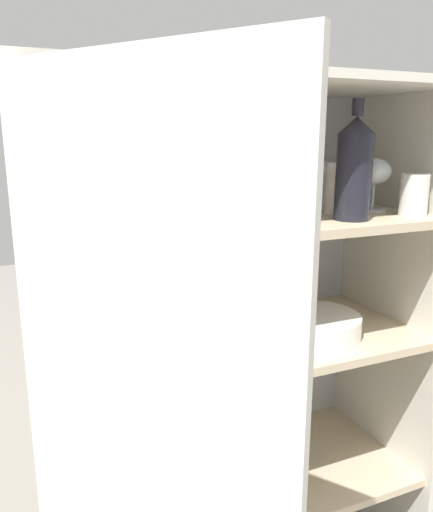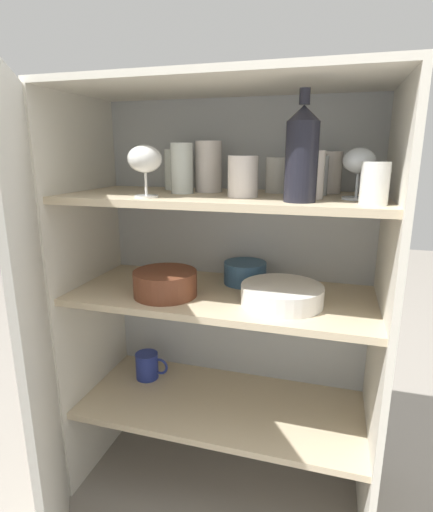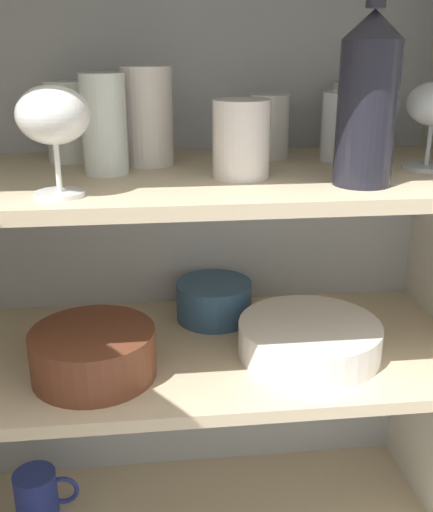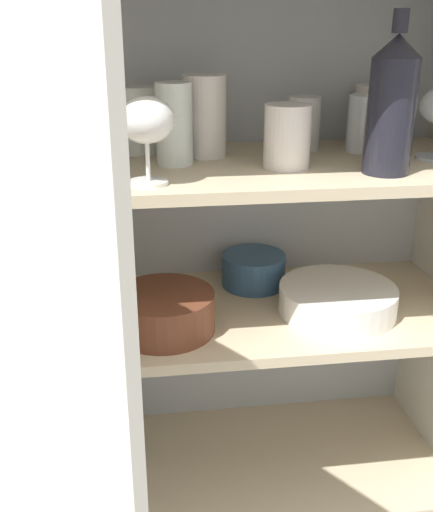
# 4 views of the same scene
# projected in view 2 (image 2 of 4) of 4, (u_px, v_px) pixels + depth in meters

# --- Properties ---
(cupboard_back_panel) EXTENTS (0.93, 0.02, 1.25)m
(cupboard_back_panel) POSITION_uv_depth(u_px,v_px,m) (237.00, 287.00, 1.40)
(cupboard_back_panel) COLOR #B2B7BC
(cupboard_back_panel) RESTS_ON ground_plane
(cupboard_side_left) EXTENTS (0.02, 0.42, 1.25)m
(cupboard_side_left) POSITION_uv_depth(u_px,v_px,m) (91.00, 294.00, 1.34)
(cupboard_side_left) COLOR silver
(cupboard_side_left) RESTS_ON ground_plane
(cupboard_side_right) EXTENTS (0.02, 0.42, 1.25)m
(cupboard_side_right) POSITION_uv_depth(u_px,v_px,m) (381.00, 326.00, 1.09)
(cupboard_side_right) COLOR silver
(cupboard_side_right) RESTS_ON ground_plane
(cupboard_top_panel) EXTENTS (0.93, 0.42, 0.02)m
(cupboard_top_panel) POSITION_uv_depth(u_px,v_px,m) (222.00, 84.00, 1.05)
(cupboard_top_panel) COLOR silver
(cupboard_top_panel) RESTS_ON cupboard_side_left
(shelf_board_lower) EXTENTS (0.89, 0.38, 0.02)m
(shelf_board_lower) POSITION_uv_depth(u_px,v_px,m) (221.00, 405.00, 1.30)
(shelf_board_lower) COLOR beige
(shelf_board_middle) EXTENTS (0.89, 0.38, 0.02)m
(shelf_board_middle) POSITION_uv_depth(u_px,v_px,m) (221.00, 296.00, 1.20)
(shelf_board_middle) COLOR beige
(shelf_board_upper) EXTENTS (0.89, 0.38, 0.02)m
(shelf_board_upper) POSITION_uv_depth(u_px,v_px,m) (222.00, 198.00, 1.13)
(shelf_board_upper) COLOR beige
(cupboard_door) EXTENTS (0.28, 0.39, 1.25)m
(cupboard_door) POSITION_uv_depth(u_px,v_px,m) (39.00, 355.00, 0.93)
(cupboard_door) COLOR silver
(cupboard_door) RESTS_ON ground_plane
(tumbler_glass_0) EXTENTS (0.07, 0.07, 0.12)m
(tumbler_glass_0) POSITION_uv_depth(u_px,v_px,m) (330.00, 172.00, 1.16)
(tumbler_glass_0) COLOR silver
(tumbler_glass_0) RESTS_ON shelf_board_upper
(tumbler_glass_1) EXTENTS (0.08, 0.08, 0.15)m
(tumbler_glass_1) POSITION_uv_depth(u_px,v_px,m) (209.00, 167.00, 1.19)
(tumbler_glass_1) COLOR silver
(tumbler_glass_1) RESTS_ON shelf_board_upper
(tumbler_glass_2) EXTENTS (0.06, 0.06, 0.12)m
(tumbler_glass_2) POSITION_uv_depth(u_px,v_px,m) (312.00, 175.00, 1.02)
(tumbler_glass_2) COLOR silver
(tumbler_glass_2) RESTS_ON shelf_board_upper
(tumbler_glass_3) EXTENTS (0.07, 0.07, 0.11)m
(tumbler_glass_3) POSITION_uv_depth(u_px,v_px,m) (315.00, 175.00, 1.11)
(tumbler_glass_3) COLOR white
(tumbler_glass_3) RESTS_ON shelf_board_upper
(tumbler_glass_4) EXTENTS (0.06, 0.06, 0.10)m
(tumbler_glass_4) POSITION_uv_depth(u_px,v_px,m) (277.00, 175.00, 1.17)
(tumbler_glass_4) COLOR white
(tumbler_glass_4) RESTS_ON shelf_board_upper
(tumbler_glass_5) EXTENTS (0.06, 0.06, 0.10)m
(tumbler_glass_5) POSITION_uv_depth(u_px,v_px,m) (375.00, 183.00, 0.90)
(tumbler_glass_5) COLOR white
(tumbler_glass_5) RESTS_ON shelf_board_upper
(tumbler_glass_6) EXTENTS (0.08, 0.08, 0.12)m
(tumbler_glass_6) POSITION_uv_depth(u_px,v_px,m) (177.00, 170.00, 1.27)
(tumbler_glass_6) COLOR white
(tumbler_glass_6) RESTS_ON shelf_board_upper
(tumbler_glass_7) EXTENTS (0.06, 0.06, 0.14)m
(tumbler_glass_7) POSITION_uv_depth(u_px,v_px,m) (182.00, 168.00, 1.15)
(tumbler_glass_7) COLOR white
(tumbler_glass_7) RESTS_ON shelf_board_upper
(tumbler_glass_8) EXTENTS (0.08, 0.08, 0.11)m
(tumbler_glass_8) POSITION_uv_depth(u_px,v_px,m) (243.00, 177.00, 1.05)
(tumbler_glass_8) COLOR silver
(tumbler_glass_8) RESTS_ON shelf_board_upper
(wine_glass_0) EXTENTS (0.08, 0.08, 0.13)m
(wine_glass_0) POSITION_uv_depth(u_px,v_px,m) (359.00, 163.00, 0.99)
(wine_glass_0) COLOR white
(wine_glass_0) RESTS_ON shelf_board_upper
(wine_glass_1) EXTENTS (0.09, 0.09, 0.14)m
(wine_glass_1) POSITION_uv_depth(u_px,v_px,m) (145.00, 160.00, 1.03)
(wine_glass_1) COLOR white
(wine_glass_1) RESTS_ON shelf_board_upper
(wine_bottle) EXTENTS (0.08, 0.08, 0.26)m
(wine_bottle) POSITION_uv_depth(u_px,v_px,m) (302.00, 154.00, 0.94)
(wine_bottle) COLOR black
(wine_bottle) RESTS_ON shelf_board_upper
(plate_stack_white) EXTENTS (0.23, 0.23, 0.05)m
(plate_stack_white) POSITION_uv_depth(u_px,v_px,m) (282.00, 295.00, 1.11)
(plate_stack_white) COLOR white
(plate_stack_white) RESTS_ON shelf_board_middle
(mixing_bowl_large) EXTENTS (0.19, 0.19, 0.07)m
(mixing_bowl_large) POSITION_uv_depth(u_px,v_px,m) (165.00, 282.00, 1.17)
(mixing_bowl_large) COLOR brown
(mixing_bowl_large) RESTS_ON shelf_board_middle
(serving_bowl_small) EXTENTS (0.14, 0.14, 0.07)m
(serving_bowl_small) POSITION_uv_depth(u_px,v_px,m) (245.00, 272.00, 1.28)
(serving_bowl_small) COLOR #33567A
(serving_bowl_small) RESTS_ON shelf_board_middle
(coffee_mug_primary) EXTENTS (0.12, 0.08, 0.09)m
(coffee_mug_primary) POSITION_uv_depth(u_px,v_px,m) (148.00, 366.00, 1.43)
(coffee_mug_primary) COLOR #283893
(coffee_mug_primary) RESTS_ON shelf_board_lower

